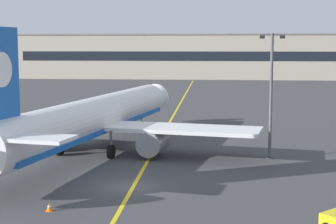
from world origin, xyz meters
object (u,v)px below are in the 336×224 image
object	(u,v)px
safety_cone_by_nose_gear	(123,125)
safety_cone_by_tail	(49,207)
apron_lamp_post	(271,93)
airliner_foreground	(93,119)

from	to	relation	value
safety_cone_by_nose_gear	safety_cone_by_tail	size ratio (longest dim) A/B	1.00
apron_lamp_post	safety_cone_by_tail	world-z (taller)	apron_lamp_post
airliner_foreground	safety_cone_by_tail	bearing A→B (deg)	-85.42
airliner_foreground	apron_lamp_post	size ratio (longest dim) A/B	3.60
safety_cone_by_nose_gear	safety_cone_by_tail	bearing A→B (deg)	-87.43
airliner_foreground	safety_cone_by_tail	world-z (taller)	airliner_foreground
safety_cone_by_tail	safety_cone_by_nose_gear	bearing A→B (deg)	92.57
airliner_foreground	apron_lamp_post	bearing A→B (deg)	-2.94
apron_lamp_post	safety_cone_by_nose_gear	size ratio (longest dim) A/B	20.89
safety_cone_by_nose_gear	apron_lamp_post	bearing A→B (deg)	-46.59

